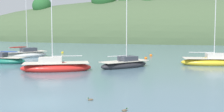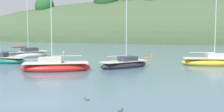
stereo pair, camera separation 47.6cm
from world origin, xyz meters
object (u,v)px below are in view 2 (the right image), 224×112
object	(u,v)px
sailboat_orange_cutter	(212,62)
duck_trailing	(120,110)
sailboat_grey_yawl	(55,67)
duck_lone_right	(87,99)
mooring_buoy_inner	(146,58)
sailboat_teal_outer	(27,54)
mooring_buoy_channel	(152,55)
sailboat_yellow_far	(124,64)
mooring_buoy_outer	(64,53)
sailboat_blue_center	(2,60)

from	to	relation	value
sailboat_orange_cutter	duck_trailing	distance (m)	24.92
sailboat_grey_yawl	sailboat_orange_cutter	size ratio (longest dim) A/B	1.05
duck_lone_right	mooring_buoy_inner	bearing A→B (deg)	90.12
sailboat_grey_yawl	sailboat_orange_cutter	bearing A→B (deg)	29.63
sailboat_orange_cutter	sailboat_teal_outer	bearing A→B (deg)	173.09
sailboat_orange_cutter	duck_trailing	xyz separation A→B (m)	(-6.33, -24.10, -0.40)
sailboat_grey_yawl	duck_lone_right	bearing A→B (deg)	-56.59
sailboat_orange_cutter	duck_lone_right	distance (m)	23.84
mooring_buoy_channel	duck_lone_right	size ratio (longest dim) A/B	1.31
sailboat_grey_yawl	duck_lone_right	xyz separation A→B (m)	(8.06, -12.23, -0.41)
mooring_buoy_channel	duck_trailing	distance (m)	34.02
sailboat_grey_yawl	sailboat_yellow_far	xyz separation A→B (m)	(6.88, 4.72, -0.06)
sailboat_orange_cutter	mooring_buoy_outer	world-z (taller)	sailboat_orange_cutter
sailboat_orange_cutter	mooring_buoy_inner	size ratio (longest dim) A/B	18.01
mooring_buoy_channel	duck_trailing	bearing A→B (deg)	-85.51
sailboat_orange_cutter	duck_trailing	world-z (taller)	sailboat_orange_cutter
mooring_buoy_channel	duck_lone_right	distance (m)	31.83
sailboat_grey_yawl	sailboat_blue_center	size ratio (longest dim) A/B	1.02
sailboat_yellow_far	sailboat_teal_outer	bearing A→B (deg)	154.84
sailboat_orange_cutter	duck_lone_right	xyz separation A→B (m)	(-9.15, -22.02, -0.40)
sailboat_blue_center	duck_lone_right	distance (m)	25.17
mooring_buoy_channel	sailboat_orange_cutter	bearing A→B (deg)	-47.51
sailboat_yellow_far	mooring_buoy_inner	xyz separation A→B (m)	(1.12, 10.30, -0.28)
mooring_buoy_outer	sailboat_teal_outer	bearing A→B (deg)	-111.94
sailboat_yellow_far	mooring_buoy_channel	xyz separation A→B (m)	(1.34, 14.89, -0.28)
sailboat_yellow_far	mooring_buoy_channel	distance (m)	14.95
sailboat_orange_cutter	mooring_buoy_inner	bearing A→B (deg)	150.41
sailboat_orange_cutter	duck_lone_right	bearing A→B (deg)	-112.56
mooring_buoy_outer	sailboat_grey_yawl	bearing A→B (deg)	-68.78
mooring_buoy_inner	duck_trailing	size ratio (longest dim) A/B	1.45
sailboat_grey_yawl	mooring_buoy_channel	size ratio (longest dim) A/B	18.93
sailboat_grey_yawl	sailboat_teal_outer	world-z (taller)	sailboat_grey_yawl
mooring_buoy_outer	mooring_buoy_channel	world-z (taller)	same
sailboat_grey_yawl	sailboat_orange_cutter	xyz separation A→B (m)	(17.21, 9.79, -0.01)
mooring_buoy_inner	sailboat_orange_cutter	bearing A→B (deg)	-29.59
mooring_buoy_channel	mooring_buoy_inner	bearing A→B (deg)	-92.66
sailboat_teal_outer	sailboat_orange_cutter	xyz separation A→B (m)	(28.47, -3.45, 0.01)
duck_lone_right	sailboat_blue_center	bearing A→B (deg)	136.61
sailboat_teal_outer	mooring_buoy_inner	size ratio (longest dim) A/B	18.19
mooring_buoy_outer	mooring_buoy_channel	size ratio (longest dim) A/B	1.00
mooring_buoy_outer	mooring_buoy_inner	distance (m)	17.21
sailboat_blue_center	mooring_buoy_channel	xyz separation A→B (m)	(18.45, 14.54, -0.30)
mooring_buoy_channel	duck_lone_right	world-z (taller)	mooring_buoy_channel
sailboat_grey_yawl	mooring_buoy_inner	world-z (taller)	sailboat_grey_yawl
sailboat_blue_center	mooring_buoy_inner	size ratio (longest dim) A/B	18.57
sailboat_grey_yawl	mooring_buoy_channel	world-z (taller)	sailboat_grey_yawl
sailboat_grey_yawl	duck_trailing	distance (m)	17.99
mooring_buoy_outer	mooring_buoy_inner	world-z (taller)	same
duck_lone_right	duck_trailing	bearing A→B (deg)	-36.51
sailboat_grey_yawl	sailboat_yellow_far	bearing A→B (deg)	34.43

